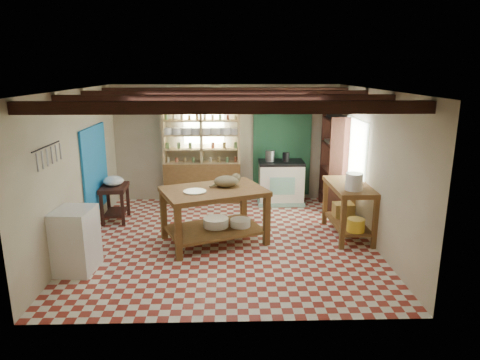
{
  "coord_description": "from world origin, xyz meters",
  "views": [
    {
      "loc": [
        0.04,
        -7.01,
        2.92
      ],
      "look_at": [
        0.24,
        0.3,
        1.02
      ],
      "focal_mm": 32.0,
      "sensor_mm": 36.0,
      "label": 1
    }
  ],
  "objects_px": {
    "right_counter": "(348,210)",
    "cat": "(226,181)",
    "white_cabinet": "(76,240)",
    "stove": "(281,182)",
    "prep_table": "(115,203)",
    "work_table": "(214,216)"
  },
  "relations": [
    {
      "from": "work_table",
      "to": "right_counter",
      "type": "height_order",
      "value": "right_counter"
    },
    {
      "from": "right_counter",
      "to": "work_table",
      "type": "bearing_deg",
      "value": -175.89
    },
    {
      "from": "stove",
      "to": "right_counter",
      "type": "relative_size",
      "value": 0.74
    },
    {
      "from": "white_cabinet",
      "to": "cat",
      "type": "xyz_separation_m",
      "value": [
        2.22,
        1.18,
        0.57
      ]
    },
    {
      "from": "white_cabinet",
      "to": "cat",
      "type": "bearing_deg",
      "value": 32.87
    },
    {
      "from": "prep_table",
      "to": "right_counter",
      "type": "bearing_deg",
      "value": -15.07
    },
    {
      "from": "stove",
      "to": "white_cabinet",
      "type": "distance_m",
      "value": 4.7
    },
    {
      "from": "prep_table",
      "to": "white_cabinet",
      "type": "height_order",
      "value": "white_cabinet"
    },
    {
      "from": "cat",
      "to": "stove",
      "type": "bearing_deg",
      "value": 27.99
    },
    {
      "from": "stove",
      "to": "cat",
      "type": "height_order",
      "value": "cat"
    },
    {
      "from": "stove",
      "to": "work_table",
      "type": "bearing_deg",
      "value": -122.39
    },
    {
      "from": "stove",
      "to": "prep_table",
      "type": "bearing_deg",
      "value": -162.2
    },
    {
      "from": "work_table",
      "to": "right_counter",
      "type": "bearing_deg",
      "value": -16.28
    },
    {
      "from": "stove",
      "to": "right_counter",
      "type": "bearing_deg",
      "value": -62.92
    },
    {
      "from": "right_counter",
      "to": "stove",
      "type": "bearing_deg",
      "value": 115.33
    },
    {
      "from": "white_cabinet",
      "to": "cat",
      "type": "distance_m",
      "value": 2.58
    },
    {
      "from": "cat",
      "to": "right_counter",
      "type": "bearing_deg",
      "value": -29.38
    },
    {
      "from": "work_table",
      "to": "stove",
      "type": "xyz_separation_m",
      "value": [
        1.41,
        2.18,
        0.01
      ]
    },
    {
      "from": "work_table",
      "to": "prep_table",
      "type": "relative_size",
      "value": 2.34
    },
    {
      "from": "right_counter",
      "to": "cat",
      "type": "relative_size",
      "value": 3.09
    },
    {
      "from": "prep_table",
      "to": "white_cabinet",
      "type": "xyz_separation_m",
      "value": [
        -0.02,
        -2.17,
        0.12
      ]
    },
    {
      "from": "right_counter",
      "to": "cat",
      "type": "distance_m",
      "value": 2.25
    }
  ]
}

